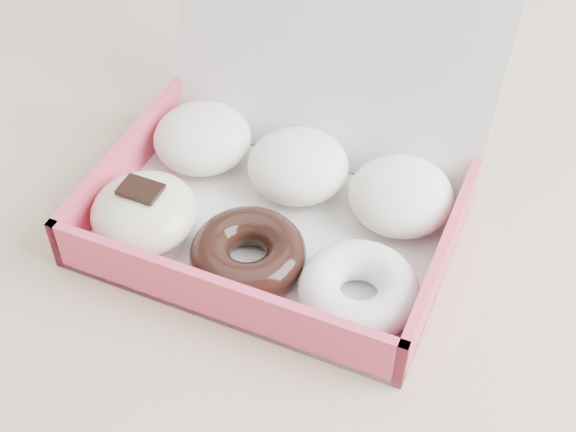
{
  "coord_description": "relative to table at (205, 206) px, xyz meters",
  "views": [
    {
      "loc": [
        0.08,
        -0.63,
        1.31
      ],
      "look_at": [
        0.09,
        -0.12,
        0.78
      ],
      "focal_mm": 50.0,
      "sensor_mm": 36.0,
      "label": 1
    }
  ],
  "objects": [
    {
      "name": "table",
      "position": [
        0.0,
        0.0,
        0.0
      ],
      "size": [
        1.2,
        0.8,
        0.75
      ],
      "color": "tan",
      "rests_on": "ground"
    },
    {
      "name": "donut_box",
      "position": [
        0.08,
        -0.09,
        0.12
      ],
      "size": [
        0.43,
        0.41,
        0.23
      ],
      "rotation": [
        0.0,
        0.0,
        -0.42
      ],
      "color": "silver",
      "rests_on": "table"
    }
  ]
}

